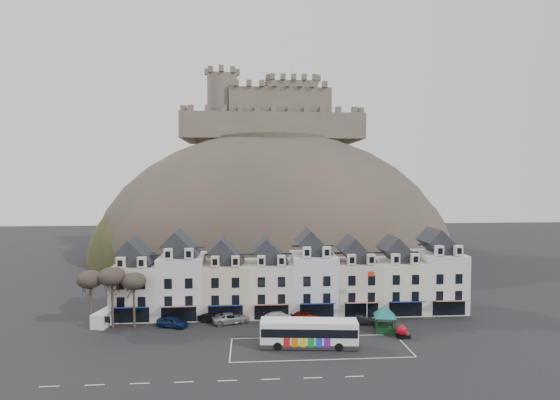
{
  "coord_description": "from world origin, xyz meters",
  "views": [
    {
      "loc": [
        -6.7,
        -51.84,
        21.06
      ],
      "look_at": [
        -1.28,
        24.0,
        17.38
      ],
      "focal_mm": 28.0,
      "sensor_mm": 36.0,
      "label": 1
    }
  ],
  "objects_px": {
    "car_black": "(212,317)",
    "car_silver": "(231,318)",
    "red_buoy": "(402,331)",
    "flagpole": "(368,293)",
    "bus_shelter": "(385,311)",
    "car_charcoal": "(363,320)",
    "car_navy": "(172,322)",
    "white_van": "(105,318)",
    "car_maroon": "(304,315)",
    "car_white": "(280,316)",
    "bus": "(309,332)"
  },
  "relations": [
    {
      "from": "bus_shelter",
      "to": "car_charcoal",
      "type": "relative_size",
      "value": 1.55
    },
    {
      "from": "car_maroon",
      "to": "car_charcoal",
      "type": "bearing_deg",
      "value": -122.42
    },
    {
      "from": "bus_shelter",
      "to": "car_charcoal",
      "type": "xyz_separation_m",
      "value": [
        -2.19,
        3.38,
        -2.27
      ]
    },
    {
      "from": "car_navy",
      "to": "flagpole",
      "type": "bearing_deg",
      "value": -71.92
    },
    {
      "from": "car_silver",
      "to": "car_white",
      "type": "xyz_separation_m",
      "value": [
        7.16,
        0.63,
        -0.06
      ]
    },
    {
      "from": "bus",
      "to": "car_maroon",
      "type": "distance_m",
      "value": 10.54
    },
    {
      "from": "bus",
      "to": "white_van",
      "type": "bearing_deg",
      "value": 165.86
    },
    {
      "from": "bus_shelter",
      "to": "car_black",
      "type": "relative_size",
      "value": 1.37
    },
    {
      "from": "bus_shelter",
      "to": "car_maroon",
      "type": "bearing_deg",
      "value": 161.43
    },
    {
      "from": "white_van",
      "to": "car_maroon",
      "type": "distance_m",
      "value": 28.99
    },
    {
      "from": "red_buoy",
      "to": "car_navy",
      "type": "distance_m",
      "value": 31.71
    },
    {
      "from": "white_van",
      "to": "car_white",
      "type": "height_order",
      "value": "white_van"
    },
    {
      "from": "white_van",
      "to": "car_maroon",
      "type": "height_order",
      "value": "white_van"
    },
    {
      "from": "white_van",
      "to": "car_charcoal",
      "type": "height_order",
      "value": "white_van"
    },
    {
      "from": "bus_shelter",
      "to": "car_navy",
      "type": "bearing_deg",
      "value": -176.74
    },
    {
      "from": "red_buoy",
      "to": "car_black",
      "type": "height_order",
      "value": "red_buoy"
    },
    {
      "from": "car_white",
      "to": "car_navy",
      "type": "bearing_deg",
      "value": 115.75
    },
    {
      "from": "flagpole",
      "to": "car_black",
      "type": "xyz_separation_m",
      "value": [
        -22.63,
        2.33,
        -3.81
      ]
    },
    {
      "from": "car_black",
      "to": "car_silver",
      "type": "relative_size",
      "value": 0.78
    },
    {
      "from": "flagpole",
      "to": "car_maroon",
      "type": "bearing_deg",
      "value": 165.42
    },
    {
      "from": "car_navy",
      "to": "car_silver",
      "type": "distance_m",
      "value": 8.34
    },
    {
      "from": "white_van",
      "to": "car_black",
      "type": "xyz_separation_m",
      "value": [
        15.32,
        0.18,
        -0.33
      ]
    },
    {
      "from": "car_charcoal",
      "to": "white_van",
      "type": "bearing_deg",
      "value": 97.65
    },
    {
      "from": "car_black",
      "to": "flagpole",
      "type": "bearing_deg",
      "value": -81.97
    },
    {
      "from": "car_silver",
      "to": "bus_shelter",
      "type": "bearing_deg",
      "value": -118.94
    },
    {
      "from": "white_van",
      "to": "car_navy",
      "type": "xyz_separation_m",
      "value": [
        9.86,
        -1.71,
        -0.26
      ]
    },
    {
      "from": "red_buoy",
      "to": "flagpole",
      "type": "xyz_separation_m",
      "value": [
        -2.97,
        5.94,
        3.61
      ]
    },
    {
      "from": "bus",
      "to": "red_buoy",
      "type": "relative_size",
      "value": 7.09
    },
    {
      "from": "flagpole",
      "to": "car_navy",
      "type": "bearing_deg",
      "value": 179.11
    },
    {
      "from": "bus",
      "to": "bus_shelter",
      "type": "height_order",
      "value": "bus_shelter"
    },
    {
      "from": "bus",
      "to": "flagpole",
      "type": "height_order",
      "value": "flagpole"
    },
    {
      "from": "red_buoy",
      "to": "car_charcoal",
      "type": "bearing_deg",
      "value": 122.9
    },
    {
      "from": "flagpole",
      "to": "car_maroon",
      "type": "xyz_separation_m",
      "value": [
        -8.97,
        2.33,
        -3.78
      ]
    },
    {
      "from": "flagpole",
      "to": "car_navy",
      "type": "xyz_separation_m",
      "value": [
        -28.09,
        0.43,
        -3.74
      ]
    },
    {
      "from": "bus",
      "to": "car_silver",
      "type": "height_order",
      "value": "bus"
    },
    {
      "from": "flagpole",
      "to": "car_silver",
      "type": "distance_m",
      "value": 20.27
    },
    {
      "from": "flagpole",
      "to": "car_maroon",
      "type": "relative_size",
      "value": 1.87
    },
    {
      "from": "bus_shelter",
      "to": "car_charcoal",
      "type": "bearing_deg",
      "value": 133.91
    },
    {
      "from": "flagpole",
      "to": "car_silver",
      "type": "xyz_separation_m",
      "value": [
        -19.85,
        1.7,
        -3.74
      ]
    },
    {
      "from": "bus_shelter",
      "to": "flagpole",
      "type": "distance_m",
      "value": 4.15
    },
    {
      "from": "red_buoy",
      "to": "car_silver",
      "type": "xyz_separation_m",
      "value": [
        -22.82,
        7.64,
        -0.13
      ]
    },
    {
      "from": "white_van",
      "to": "car_maroon",
      "type": "relative_size",
      "value": 1.14
    },
    {
      "from": "bus_shelter",
      "to": "white_van",
      "type": "height_order",
      "value": "bus_shelter"
    },
    {
      "from": "bus_shelter",
      "to": "car_white",
      "type": "relative_size",
      "value": 1.19
    },
    {
      "from": "bus",
      "to": "car_navy",
      "type": "height_order",
      "value": "bus"
    },
    {
      "from": "car_navy",
      "to": "red_buoy",
      "type": "bearing_deg",
      "value": -82.63
    },
    {
      "from": "bus_shelter",
      "to": "car_white",
      "type": "height_order",
      "value": "bus_shelter"
    },
    {
      "from": "car_black",
      "to": "car_maroon",
      "type": "height_order",
      "value": "car_maroon"
    },
    {
      "from": "bus",
      "to": "car_charcoal",
      "type": "xyz_separation_m",
      "value": [
        8.96,
        7.95,
        -1.28
      ]
    },
    {
      "from": "bus",
      "to": "car_navy",
      "type": "xyz_separation_m",
      "value": [
        -18.36,
        8.55,
        -1.13
      ]
    }
  ]
}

